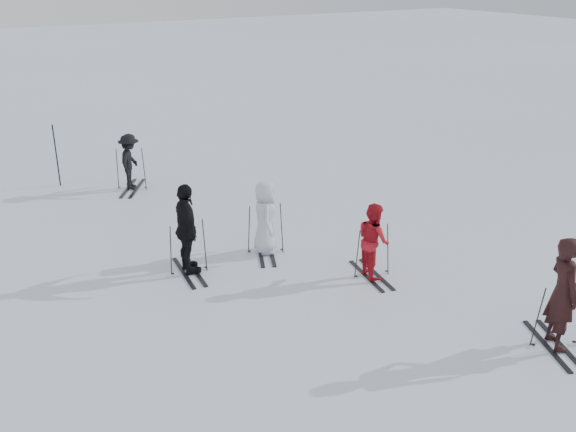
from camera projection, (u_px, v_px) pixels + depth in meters
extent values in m
plane|color=silver|center=(312.00, 275.00, 13.63)|extent=(120.00, 120.00, 0.00)
imported|color=black|center=(563.00, 295.00, 10.75)|extent=(0.73, 0.87, 2.01)
imported|color=#B1141E|center=(373.00, 241.00, 13.30)|extent=(0.74, 0.87, 1.60)
imported|color=silver|center=(265.00, 218.00, 14.37)|extent=(0.81, 0.96, 1.67)
imported|color=black|center=(187.00, 230.00, 13.37)|extent=(0.60, 1.19, 1.96)
imported|color=black|center=(130.00, 162.00, 18.46)|extent=(1.05, 1.20, 1.61)
cylinder|color=black|center=(56.00, 156.00, 18.69)|extent=(0.04, 0.04, 1.84)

